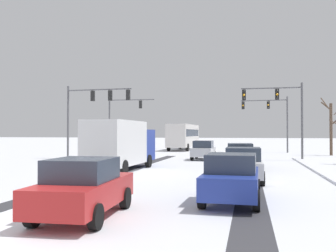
{
  "coord_description": "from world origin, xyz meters",
  "views": [
    {
      "loc": [
        5.8,
        -7.38,
        2.33
      ],
      "look_at": [
        0.0,
        18.79,
        2.8
      ],
      "focal_mm": 39.19,
      "sensor_mm": 36.0,
      "label": 1
    }
  ],
  "objects": [
    {
      "name": "wheel_track_left_lane",
      "position": [
        5.85,
        13.42,
        0.0
      ],
      "size": [
        1.01,
        29.52,
        0.01
      ],
      "primitive_type": "cube",
      "color": "#38383D",
      "rests_on": "ground"
    },
    {
      "name": "wheel_track_right_lane",
      "position": [
        -1.72,
        13.42,
        0.0
      ],
      "size": [
        0.92,
        29.52,
        0.01
      ],
      "primitive_type": "cube",
      "color": "#38383D",
      "rests_on": "ground"
    },
    {
      "name": "traffic_signal_near_right",
      "position": [
        8.4,
        24.81,
        4.6
      ],
      "size": [
        5.08,
        0.39,
        6.5
      ],
      "color": "#56565B",
      "rests_on": "ground"
    },
    {
      "name": "traffic_signal_far_left",
      "position": [
        -8.67,
        32.91,
        4.39
      ],
      "size": [
        5.43,
        0.51,
        6.5
      ],
      "color": "#56565B",
      "rests_on": "ground"
    },
    {
      "name": "traffic_signal_far_right",
      "position": [
        8.3,
        36.96,
        4.61
      ],
      "size": [
        5.36,
        0.61,
        6.5
      ],
      "color": "#56565B",
      "rests_on": "ground"
    },
    {
      "name": "traffic_signal_near_left",
      "position": [
        -7.69,
        22.76,
        4.79
      ],
      "size": [
        6.15,
        0.52,
        6.5
      ],
      "color": "#56565B",
      "rests_on": "ground"
    },
    {
      "name": "car_silver_lead",
      "position": [
        1.97,
        23.99,
        0.82
      ],
      "size": [
        1.87,
        4.12,
        1.62
      ],
      "color": "#B7BABF",
      "rests_on": "ground"
    },
    {
      "name": "car_black_second",
      "position": [
        5.22,
        16.74,
        0.82
      ],
      "size": [
        2.0,
        4.18,
        1.62
      ],
      "color": "black",
      "rests_on": "ground"
    },
    {
      "name": "car_white_third",
      "position": [
        5.52,
        10.3,
        0.82
      ],
      "size": [
        1.88,
        4.12,
        1.62
      ],
      "color": "silver",
      "rests_on": "ground"
    },
    {
      "name": "car_blue_fourth",
      "position": [
        5.23,
        5.01,
        0.82
      ],
      "size": [
        1.92,
        4.15,
        1.62
      ],
      "color": "#233899",
      "rests_on": "ground"
    },
    {
      "name": "car_red_fifth",
      "position": [
        1.35,
        1.96,
        0.82
      ],
      "size": [
        2.01,
        4.19,
        1.62
      ],
      "color": "red",
      "rests_on": "ground"
    },
    {
      "name": "bus_oncoming",
      "position": [
        -2.8,
        41.13,
        1.99
      ],
      "size": [
        2.75,
        11.02,
        3.38
      ],
      "color": "silver",
      "rests_on": "ground"
    },
    {
      "name": "box_truck_delivery",
      "position": [
        -1.82,
        13.84,
        1.63
      ],
      "size": [
        2.41,
        7.44,
        3.02
      ],
      "color": "#233899",
      "rests_on": "ground"
    },
    {
      "name": "bare_tree_sidewalk_far",
      "position": [
        13.9,
        32.38,
        2.96
      ],
      "size": [
        1.99,
        2.0,
        5.92
      ],
      "color": "brown",
      "rests_on": "ground"
    }
  ]
}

